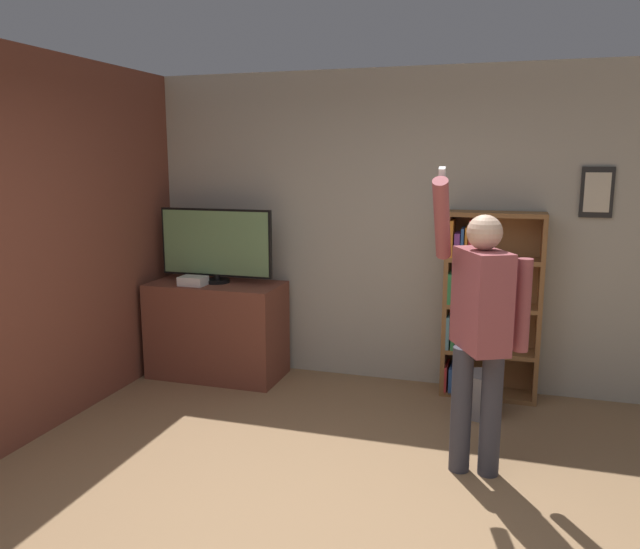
% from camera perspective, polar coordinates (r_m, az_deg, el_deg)
% --- Properties ---
extents(wall_back, '(6.40, 0.09, 2.70)m').
position_cam_1_polar(wall_back, '(5.45, 7.16, 4.13)').
color(wall_back, '#B2AD9E').
rests_on(wall_back, ground_plane).
extents(wall_side_brick, '(0.06, 4.22, 2.70)m').
position_cam_1_polar(wall_side_brick, '(5.14, -21.20, 3.09)').
color(wall_side_brick, brown).
rests_on(wall_side_brick, ground_plane).
extents(tv_ledge, '(1.18, 0.59, 0.86)m').
position_cam_1_polar(tv_ledge, '(5.74, -9.38, -4.99)').
color(tv_ledge, brown).
rests_on(tv_ledge, ground_plane).
extents(television, '(1.05, 0.22, 0.66)m').
position_cam_1_polar(television, '(5.60, -9.49, 2.71)').
color(television, black).
rests_on(television, tv_ledge).
extents(game_console, '(0.23, 0.17, 0.08)m').
position_cam_1_polar(game_console, '(5.57, -11.54, -0.58)').
color(game_console, white).
rests_on(game_console, tv_ledge).
extents(bookshelf, '(0.77, 0.28, 1.54)m').
position_cam_1_polar(bookshelf, '(5.29, 14.66, -2.83)').
color(bookshelf, brown).
rests_on(bookshelf, ground_plane).
extents(person, '(0.57, 0.55, 1.91)m').
position_cam_1_polar(person, '(3.90, 14.44, -4.16)').
color(person, '#383842').
rests_on(person, ground_plane).
extents(waste_bin, '(0.30, 0.30, 0.34)m').
position_cam_1_polar(waste_bin, '(5.03, 14.66, -10.57)').
color(waste_bin, gray).
rests_on(waste_bin, ground_plane).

